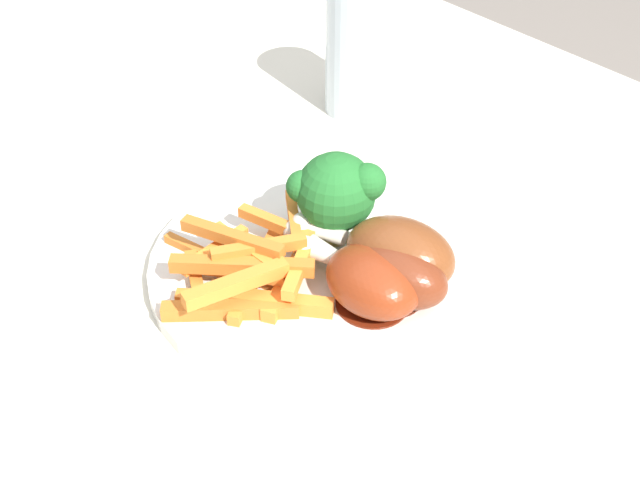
{
  "coord_description": "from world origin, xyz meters",
  "views": [
    {
      "loc": [
        -0.45,
        0.37,
        1.17
      ],
      "look_at": [
        -0.08,
        0.04,
        0.77
      ],
      "focal_mm": 48.37,
      "sensor_mm": 36.0,
      "label": 1
    }
  ],
  "objects_px": {
    "water_glass": "(361,50)",
    "broccoli_floret_front": "(338,192)",
    "chicken_drumstick_near": "(389,274)",
    "chicken_drumstick_extra": "(396,253)",
    "dinner_plate": "(320,266)",
    "carrot_fries_pile": "(250,272)",
    "dining_table": "(296,291)",
    "chicken_drumstick_far": "(369,279)"
  },
  "relations": [
    {
      "from": "chicken_drumstick_far",
      "to": "chicken_drumstick_extra",
      "type": "distance_m",
      "value": 0.03
    },
    {
      "from": "dinner_plate",
      "to": "water_glass",
      "type": "height_order",
      "value": "water_glass"
    },
    {
      "from": "chicken_drumstick_far",
      "to": "water_glass",
      "type": "relative_size",
      "value": 1.02
    },
    {
      "from": "water_glass",
      "to": "chicken_drumstick_extra",
      "type": "bearing_deg",
      "value": 142.01
    },
    {
      "from": "dinner_plate",
      "to": "chicken_drumstick_near",
      "type": "relative_size",
      "value": 2.14
    },
    {
      "from": "dining_table",
      "to": "water_glass",
      "type": "xyz_separation_m",
      "value": [
        0.08,
        -0.15,
        0.16
      ]
    },
    {
      "from": "chicken_drumstick_far",
      "to": "chicken_drumstick_extra",
      "type": "relative_size",
      "value": 0.97
    },
    {
      "from": "dining_table",
      "to": "chicken_drumstick_near",
      "type": "bearing_deg",
      "value": 167.84
    },
    {
      "from": "chicken_drumstick_extra",
      "to": "water_glass",
      "type": "xyz_separation_m",
      "value": [
        0.21,
        -0.17,
        0.03
      ]
    },
    {
      "from": "dinner_plate",
      "to": "carrot_fries_pile",
      "type": "height_order",
      "value": "carrot_fries_pile"
    },
    {
      "from": "carrot_fries_pile",
      "to": "chicken_drumstick_extra",
      "type": "height_order",
      "value": "chicken_drumstick_extra"
    },
    {
      "from": "broccoli_floret_front",
      "to": "water_glass",
      "type": "distance_m",
      "value": 0.22
    },
    {
      "from": "dining_table",
      "to": "carrot_fries_pile",
      "type": "xyz_separation_m",
      "value": [
        -0.07,
        0.1,
        0.13
      ]
    },
    {
      "from": "chicken_drumstick_far",
      "to": "chicken_drumstick_extra",
      "type": "xyz_separation_m",
      "value": [
        0.0,
        -0.03,
        0.0
      ]
    },
    {
      "from": "broccoli_floret_front",
      "to": "water_glass",
      "type": "xyz_separation_m",
      "value": [
        0.15,
        -0.17,
        0.01
      ]
    },
    {
      "from": "carrot_fries_pile",
      "to": "dinner_plate",
      "type": "bearing_deg",
      "value": -101.33
    },
    {
      "from": "chicken_drumstick_near",
      "to": "water_glass",
      "type": "bearing_deg",
      "value": -39.36
    },
    {
      "from": "dinner_plate",
      "to": "chicken_drumstick_extra",
      "type": "distance_m",
      "value": 0.07
    },
    {
      "from": "carrot_fries_pile",
      "to": "chicken_drumstick_near",
      "type": "distance_m",
      "value": 0.1
    },
    {
      "from": "carrot_fries_pile",
      "to": "water_glass",
      "type": "height_order",
      "value": "water_glass"
    },
    {
      "from": "dinner_plate",
      "to": "chicken_drumstick_far",
      "type": "distance_m",
      "value": 0.06
    },
    {
      "from": "dining_table",
      "to": "chicken_drumstick_near",
      "type": "height_order",
      "value": "chicken_drumstick_near"
    },
    {
      "from": "chicken_drumstick_near",
      "to": "dining_table",
      "type": "bearing_deg",
      "value": -12.16
    },
    {
      "from": "broccoli_floret_front",
      "to": "water_glass",
      "type": "bearing_deg",
      "value": -47.92
    },
    {
      "from": "chicken_drumstick_near",
      "to": "water_glass",
      "type": "height_order",
      "value": "water_glass"
    },
    {
      "from": "water_glass",
      "to": "broccoli_floret_front",
      "type": "bearing_deg",
      "value": 132.08
    },
    {
      "from": "dining_table",
      "to": "chicken_drumstick_far",
      "type": "relative_size",
      "value": 9.4
    },
    {
      "from": "broccoli_floret_front",
      "to": "chicken_drumstick_extra",
      "type": "relative_size",
      "value": 0.57
    },
    {
      "from": "chicken_drumstick_extra",
      "to": "chicken_drumstick_near",
      "type": "bearing_deg",
      "value": 121.9
    },
    {
      "from": "broccoli_floret_front",
      "to": "carrot_fries_pile",
      "type": "distance_m",
      "value": 0.09
    },
    {
      "from": "dinner_plate",
      "to": "carrot_fries_pile",
      "type": "bearing_deg",
      "value": 78.67
    },
    {
      "from": "chicken_drumstick_near",
      "to": "chicken_drumstick_extra",
      "type": "distance_m",
      "value": 0.02
    },
    {
      "from": "chicken_drumstick_extra",
      "to": "water_glass",
      "type": "relative_size",
      "value": 1.06
    },
    {
      "from": "broccoli_floret_front",
      "to": "chicken_drumstick_extra",
      "type": "xyz_separation_m",
      "value": [
        -0.06,
        0.0,
        -0.02
      ]
    },
    {
      "from": "dinner_plate",
      "to": "dining_table",
      "type": "bearing_deg",
      "value": -27.02
    },
    {
      "from": "dining_table",
      "to": "chicken_drumstick_far",
      "type": "height_order",
      "value": "chicken_drumstick_far"
    },
    {
      "from": "broccoli_floret_front",
      "to": "chicken_drumstick_near",
      "type": "xyz_separation_m",
      "value": [
        -0.07,
        0.02,
        -0.02
      ]
    },
    {
      "from": "dinner_plate",
      "to": "broccoli_floret_front",
      "type": "bearing_deg",
      "value": -67.82
    },
    {
      "from": "broccoli_floret_front",
      "to": "chicken_drumstick_extra",
      "type": "height_order",
      "value": "broccoli_floret_front"
    },
    {
      "from": "broccoli_floret_front",
      "to": "chicken_drumstick_extra",
      "type": "bearing_deg",
      "value": 179.04
    },
    {
      "from": "chicken_drumstick_near",
      "to": "water_glass",
      "type": "distance_m",
      "value": 0.29
    },
    {
      "from": "chicken_drumstick_far",
      "to": "chicken_drumstick_extra",
      "type": "bearing_deg",
      "value": -83.04
    }
  ]
}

